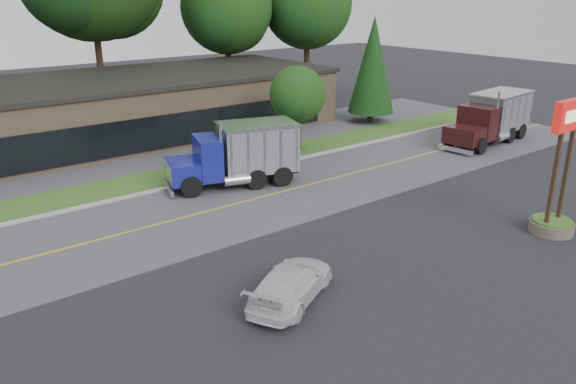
{
  "coord_description": "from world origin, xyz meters",
  "views": [
    {
      "loc": [
        -12.82,
        -13.45,
        10.22
      ],
      "look_at": [
        1.39,
        4.89,
        1.8
      ],
      "focal_mm": 35.0,
      "sensor_mm": 36.0,
      "label": 1
    }
  ],
  "objects_px": {
    "dump_truck_blue": "(240,153)",
    "dump_truck_maroon": "(492,117)",
    "bilo_sign": "(558,189)",
    "rally_car": "(291,283)"
  },
  "relations": [
    {
      "from": "dump_truck_blue",
      "to": "dump_truck_maroon",
      "type": "bearing_deg",
      "value": -172.04
    },
    {
      "from": "bilo_sign",
      "to": "dump_truck_blue",
      "type": "distance_m",
      "value": 15.75
    },
    {
      "from": "bilo_sign",
      "to": "dump_truck_maroon",
      "type": "xyz_separation_m",
      "value": [
        11.7,
        10.86,
        -0.22
      ]
    },
    {
      "from": "bilo_sign",
      "to": "dump_truck_blue",
      "type": "relative_size",
      "value": 0.8
    },
    {
      "from": "dump_truck_maroon",
      "to": "bilo_sign",
      "type": "bearing_deg",
      "value": 36.54
    },
    {
      "from": "dump_truck_blue",
      "to": "rally_car",
      "type": "bearing_deg",
      "value": 81.77
    },
    {
      "from": "bilo_sign",
      "to": "rally_car",
      "type": "relative_size",
      "value": 1.34
    },
    {
      "from": "rally_car",
      "to": "bilo_sign",
      "type": "bearing_deg",
      "value": -129.42
    },
    {
      "from": "bilo_sign",
      "to": "dump_truck_blue",
      "type": "bearing_deg",
      "value": 117.69
    },
    {
      "from": "bilo_sign",
      "to": "rally_car",
      "type": "bearing_deg",
      "value": 168.68
    }
  ]
}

